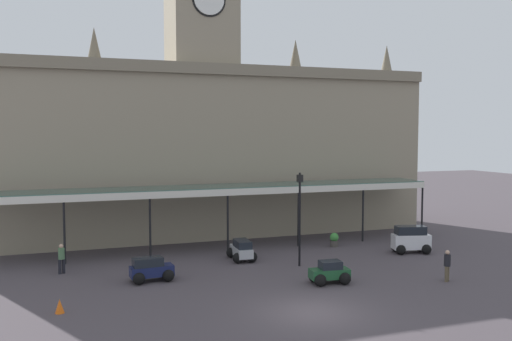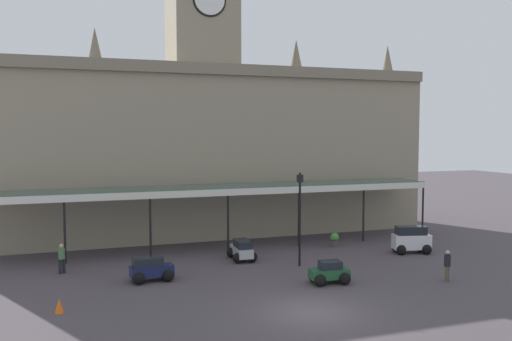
# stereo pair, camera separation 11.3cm
# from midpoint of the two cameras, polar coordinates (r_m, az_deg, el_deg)

# --- Properties ---
(ground_plane) EXTENTS (140.00, 140.00, 0.00)m
(ground_plane) POSITION_cam_midpoint_polar(r_m,az_deg,el_deg) (24.69, 5.99, -14.57)
(ground_plane) COLOR #494146
(station_building) EXTENTS (34.81, 6.90, 21.17)m
(station_building) POSITION_cam_midpoint_polar(r_m,az_deg,el_deg) (42.19, -5.56, 2.99)
(station_building) COLOR gray
(station_building) RESTS_ON ground
(entrance_canopy) EXTENTS (30.59, 3.26, 4.23)m
(entrance_canopy) POSITION_cam_midpoint_polar(r_m,az_deg,el_deg) (36.89, -3.42, -1.89)
(entrance_canopy) COLOR #38564C
(entrance_canopy) RESTS_ON ground
(car_navy_estate) EXTENTS (2.31, 1.65, 1.27)m
(car_navy_estate) POSITION_cam_midpoint_polar(r_m,az_deg,el_deg) (29.74, -10.84, -10.25)
(car_navy_estate) COLOR #19214C
(car_navy_estate) RESTS_ON ground
(car_white_van) EXTENTS (2.56, 1.98, 1.77)m
(car_white_van) POSITION_cam_midpoint_polar(r_m,az_deg,el_deg) (37.12, 16.04, -7.08)
(car_white_van) COLOR silver
(car_white_van) RESTS_ON ground
(car_green_sedan) EXTENTS (2.12, 1.64, 1.19)m
(car_green_sedan) POSITION_cam_midpoint_polar(r_m,az_deg,el_deg) (29.07, 7.81, -10.67)
(car_green_sedan) COLOR #1E512D
(car_green_sedan) RESTS_ON ground
(car_silver_estate) EXTENTS (1.61, 2.29, 1.27)m
(car_silver_estate) POSITION_cam_midpoint_polar(r_m,az_deg,el_deg) (33.84, -1.39, -8.43)
(car_silver_estate) COLOR #B2B5BA
(car_silver_estate) RESTS_ON ground
(pedestrian_beside_cars) EXTENTS (0.37, 0.34, 1.67)m
(pedestrian_beside_cars) POSITION_cam_midpoint_polar(r_m,az_deg,el_deg) (32.47, -19.58, -8.57)
(pedestrian_beside_cars) COLOR black
(pedestrian_beside_cars) RESTS_ON ground
(pedestrian_crossing_forecourt) EXTENTS (0.35, 0.34, 1.67)m
(pedestrian_crossing_forecourt) POSITION_cam_midpoint_polar(r_m,az_deg,el_deg) (30.75, 19.51, -9.27)
(pedestrian_crossing_forecourt) COLOR brown
(pedestrian_crossing_forecourt) RESTS_ON ground
(victorian_lamppost) EXTENTS (0.30, 0.30, 5.53)m
(victorian_lamppost) POSITION_cam_midpoint_polar(r_m,az_deg,el_deg) (31.97, 4.71, -4.02)
(victorian_lamppost) COLOR black
(victorian_lamppost) RESTS_ON ground
(traffic_cone) EXTENTS (0.40, 0.40, 0.62)m
(traffic_cone) POSITION_cam_midpoint_polar(r_m,az_deg,el_deg) (25.85, -19.79, -13.20)
(traffic_cone) COLOR orange
(traffic_cone) RESTS_ON ground
(planter_forecourt_centre) EXTENTS (0.60, 0.60, 0.96)m
(planter_forecourt_centre) POSITION_cam_midpoint_polar(r_m,az_deg,el_deg) (38.05, 8.32, -7.18)
(planter_forecourt_centre) COLOR #47423D
(planter_forecourt_centre) RESTS_ON ground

